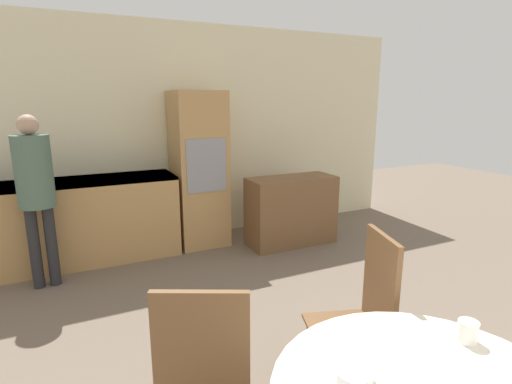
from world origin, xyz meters
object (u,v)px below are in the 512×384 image
Objects in this scene: oven_unit at (199,169)px; sideboard at (291,211)px; person_standing at (35,183)px; bowl_far at (354,375)px; chair_far_right at (363,313)px; cup at (468,331)px.

sideboard is (0.98, -0.50, -0.50)m from oven_unit.
bowl_far is at bearing -69.57° from person_standing.
oven_unit is 1.79× the size of chair_far_right.
chair_far_right is 0.80m from bowl_far.
oven_unit is 1.21m from sideboard.
oven_unit is 3.56m from bowl_far.
sideboard is 3.19m from cup.
person_standing is 3.22m from bowl_far.
bowl_far is at bearing -117.05° from sideboard.
bowl_far is (-0.54, -0.56, 0.18)m from chair_far_right.
oven_unit is 1.71× the size of sideboard.
sideboard is at bearing -0.07° from person_standing.
sideboard reaches higher than bowl_far.
person_standing is (-1.67, -0.50, 0.08)m from oven_unit.
person_standing is 3.48m from cup.
oven_unit reaches higher than sideboard.
cup is at bearing -1.89° from bowl_far.
sideboard is 2.64m from chair_far_right.
chair_far_right is (-0.02, -2.94, -0.34)m from oven_unit.
sideboard is at bearing -27.28° from oven_unit.
cup is (0.04, -0.58, 0.21)m from chair_far_right.
cup is at bearing -60.70° from person_standing.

